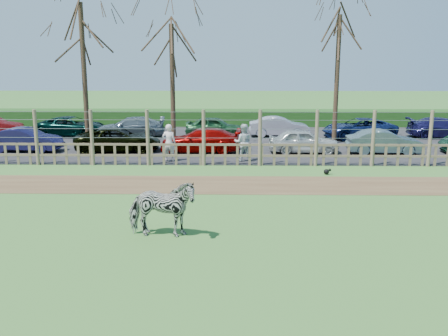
{
  "coord_description": "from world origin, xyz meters",
  "views": [
    {
      "loc": [
        1.29,
        -13.89,
        4.73
      ],
      "look_at": [
        1.0,
        2.5,
        1.1
      ],
      "focal_mm": 40.0,
      "sensor_mm": 36.0,
      "label": 1
    }
  ],
  "objects_px": {
    "car_9": "(131,127)",
    "car_10": "(215,126)",
    "zebra": "(162,209)",
    "crow": "(327,172)",
    "car_8": "(72,126)",
    "tree_right": "(338,48)",
    "tree_mid": "(172,55)",
    "visitor_b": "(243,143)",
    "car_1": "(26,140)",
    "car_4": "(303,141)",
    "car_11": "(279,127)",
    "car_12": "(359,128)",
    "tree_left": "(82,40)",
    "visitor_a": "(169,143)",
    "car_3": "(201,140)",
    "car_5": "(384,142)",
    "car_13": "(443,128)"
  },
  "relations": [
    {
      "from": "car_9",
      "to": "car_10",
      "type": "distance_m",
      "value": 5.09
    },
    {
      "from": "zebra",
      "to": "crow",
      "type": "distance_m",
      "value": 9.49
    },
    {
      "from": "car_8",
      "to": "tree_right",
      "type": "bearing_deg",
      "value": -91.67
    },
    {
      "from": "tree_mid",
      "to": "visitor_b",
      "type": "relative_size",
      "value": 3.96
    },
    {
      "from": "tree_right",
      "to": "car_1",
      "type": "bearing_deg",
      "value": -169.86
    },
    {
      "from": "car_9",
      "to": "car_4",
      "type": "bearing_deg",
      "value": 55.69
    },
    {
      "from": "crow",
      "to": "car_4",
      "type": "xyz_separation_m",
      "value": [
        -0.35,
        4.61,
        0.52
      ]
    },
    {
      "from": "car_11",
      "to": "zebra",
      "type": "bearing_deg",
      "value": 165.62
    },
    {
      "from": "car_9",
      "to": "car_12",
      "type": "xyz_separation_m",
      "value": [
        13.68,
        -0.29,
        0.0
      ]
    },
    {
      "from": "tree_left",
      "to": "visitor_a",
      "type": "relative_size",
      "value": 4.57
    },
    {
      "from": "car_1",
      "to": "car_3",
      "type": "xyz_separation_m",
      "value": [
        8.97,
        0.01,
        0.0
      ]
    },
    {
      "from": "tree_right",
      "to": "car_1",
      "type": "height_order",
      "value": "tree_right"
    },
    {
      "from": "tree_left",
      "to": "crow",
      "type": "relative_size",
      "value": 25.86
    },
    {
      "from": "tree_right",
      "to": "car_5",
      "type": "relative_size",
      "value": 2.02
    },
    {
      "from": "car_11",
      "to": "car_4",
      "type": "bearing_deg",
      "value": -171.37
    },
    {
      "from": "tree_mid",
      "to": "car_4",
      "type": "relative_size",
      "value": 1.94
    },
    {
      "from": "visitor_b",
      "to": "car_10",
      "type": "bearing_deg",
      "value": -73.43
    },
    {
      "from": "visitor_b",
      "to": "car_10",
      "type": "xyz_separation_m",
      "value": [
        -1.59,
        7.43,
        -0.26
      ]
    },
    {
      "from": "tree_left",
      "to": "car_9",
      "type": "relative_size",
      "value": 1.9
    },
    {
      "from": "tree_mid",
      "to": "car_8",
      "type": "xyz_separation_m",
      "value": [
        -6.54,
        2.65,
        -4.23
      ]
    },
    {
      "from": "tree_left",
      "to": "zebra",
      "type": "relative_size",
      "value": 4.2
    },
    {
      "from": "visitor_b",
      "to": "car_5",
      "type": "relative_size",
      "value": 0.47
    },
    {
      "from": "car_1",
      "to": "car_3",
      "type": "bearing_deg",
      "value": -86.02
    },
    {
      "from": "visitor_a",
      "to": "car_8",
      "type": "bearing_deg",
      "value": -39.24
    },
    {
      "from": "car_3",
      "to": "car_10",
      "type": "distance_m",
      "value": 5.23
    },
    {
      "from": "car_9",
      "to": "visitor_a",
      "type": "bearing_deg",
      "value": 17.21
    },
    {
      "from": "crow",
      "to": "car_12",
      "type": "height_order",
      "value": "car_12"
    },
    {
      "from": "zebra",
      "to": "car_5",
      "type": "distance_m",
      "value": 15.14
    },
    {
      "from": "car_13",
      "to": "car_8",
      "type": "bearing_deg",
      "value": 94.99
    },
    {
      "from": "car_12",
      "to": "car_11",
      "type": "bearing_deg",
      "value": -105.41
    },
    {
      "from": "crow",
      "to": "car_3",
      "type": "height_order",
      "value": "car_3"
    },
    {
      "from": "car_9",
      "to": "car_13",
      "type": "distance_m",
      "value": 18.76
    },
    {
      "from": "car_4",
      "to": "visitor_a",
      "type": "bearing_deg",
      "value": 107.21
    },
    {
      "from": "car_3",
      "to": "car_8",
      "type": "xyz_separation_m",
      "value": [
        -8.21,
        5.06,
        0.0
      ]
    },
    {
      "from": "zebra",
      "to": "car_5",
      "type": "bearing_deg",
      "value": -35.79
    },
    {
      "from": "car_4",
      "to": "car_11",
      "type": "height_order",
      "value": "same"
    },
    {
      "from": "visitor_b",
      "to": "car_8",
      "type": "height_order",
      "value": "visitor_b"
    },
    {
      "from": "car_1",
      "to": "car_8",
      "type": "height_order",
      "value": "same"
    },
    {
      "from": "zebra",
      "to": "car_3",
      "type": "xyz_separation_m",
      "value": [
        0.28,
        12.26,
        -0.15
      ]
    },
    {
      "from": "car_4",
      "to": "car_12",
      "type": "bearing_deg",
      "value": -41.1
    },
    {
      "from": "zebra",
      "to": "car_10",
      "type": "bearing_deg",
      "value": 0.06
    },
    {
      "from": "car_5",
      "to": "car_4",
      "type": "bearing_deg",
      "value": 88.35
    },
    {
      "from": "tree_left",
      "to": "car_11",
      "type": "xyz_separation_m",
      "value": [
        10.61,
        3.75,
        -4.98
      ]
    },
    {
      "from": "tree_left",
      "to": "visitor_a",
      "type": "xyz_separation_m",
      "value": [
        4.85,
        -3.75,
        -4.71
      ]
    },
    {
      "from": "car_1",
      "to": "car_3",
      "type": "relative_size",
      "value": 0.88
    },
    {
      "from": "tree_right",
      "to": "car_11",
      "type": "bearing_deg",
      "value": 142.04
    },
    {
      "from": "crow",
      "to": "car_13",
      "type": "bearing_deg",
      "value": 48.05
    },
    {
      "from": "tree_right",
      "to": "car_4",
      "type": "xyz_separation_m",
      "value": [
        -2.15,
        -3.08,
        -4.6
      ]
    },
    {
      "from": "visitor_b",
      "to": "car_9",
      "type": "bearing_deg",
      "value": -42.13
    },
    {
      "from": "tree_left",
      "to": "tree_mid",
      "type": "distance_m",
      "value": 4.67
    }
  ]
}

